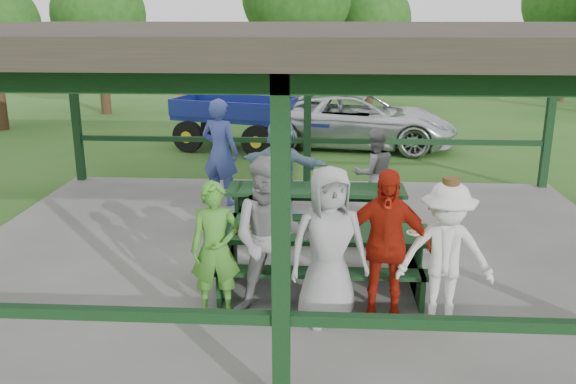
# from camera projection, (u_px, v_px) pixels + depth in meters

# --- Properties ---
(ground) EXTENTS (90.00, 90.00, 0.00)m
(ground) POSITION_uv_depth(u_px,v_px,m) (299.00, 257.00, 9.10)
(ground) COLOR #2A561A
(ground) RESTS_ON ground
(concrete_slab) EXTENTS (10.00, 8.00, 0.10)m
(concrete_slab) POSITION_uv_depth(u_px,v_px,m) (299.00, 254.00, 9.08)
(concrete_slab) COLOR slate
(concrete_slab) RESTS_ON ground
(pavilion_structure) EXTENTS (10.60, 8.60, 3.24)m
(pavilion_structure) POSITION_uv_depth(u_px,v_px,m) (300.00, 39.00, 8.21)
(pavilion_structure) COLOR black
(pavilion_structure) RESTS_ON concrete_slab
(picnic_table_near) EXTENTS (2.77, 1.39, 0.75)m
(picnic_table_near) POSITION_uv_depth(u_px,v_px,m) (321.00, 251.00, 7.77)
(picnic_table_near) COLOR black
(picnic_table_near) RESTS_ON concrete_slab
(picnic_table_far) EXTENTS (2.80, 1.39, 0.75)m
(picnic_table_far) POSITION_uv_depth(u_px,v_px,m) (316.00, 204.00, 9.69)
(picnic_table_far) COLOR black
(picnic_table_far) RESTS_ON concrete_slab
(table_setting) EXTENTS (2.38, 0.45, 0.10)m
(table_setting) POSITION_uv_depth(u_px,v_px,m) (316.00, 228.00, 7.71)
(table_setting) COLOR white
(table_setting) RESTS_ON picnic_table_near
(contestant_green) EXTENTS (0.63, 0.47, 1.59)m
(contestant_green) POSITION_uv_depth(u_px,v_px,m) (216.00, 249.00, 6.98)
(contestant_green) COLOR #48932C
(contestant_green) RESTS_ON concrete_slab
(contestant_grey_left) EXTENTS (0.96, 0.76, 1.90)m
(contestant_grey_left) POSITION_uv_depth(u_px,v_px,m) (271.00, 239.00, 6.87)
(contestant_grey_left) COLOR gray
(contestant_grey_left) RESTS_ON concrete_slab
(contestant_grey_mid) EXTENTS (1.01, 0.78, 1.82)m
(contestant_grey_mid) POSITION_uv_depth(u_px,v_px,m) (329.00, 246.00, 6.77)
(contestant_grey_mid) COLOR #9C9C9F
(contestant_grey_mid) RESTS_ON concrete_slab
(contestant_red) EXTENTS (1.08, 0.53, 1.77)m
(contestant_red) POSITION_uv_depth(u_px,v_px,m) (384.00, 245.00, 6.86)
(contestant_red) COLOR #A71C0C
(contestant_red) RESTS_ON concrete_slab
(contestant_white_fedora) EXTENTS (1.11, 0.69, 1.71)m
(contestant_white_fedora) POSITION_uv_depth(u_px,v_px,m) (446.00, 254.00, 6.74)
(contestant_white_fedora) COLOR white
(contestant_white_fedora) RESTS_ON concrete_slab
(spectator_lblue) EXTENTS (1.67, 1.02, 1.72)m
(spectator_lblue) POSITION_uv_depth(u_px,v_px,m) (281.00, 167.00, 10.47)
(spectator_lblue) COLOR #7CA7C0
(spectator_lblue) RESTS_ON concrete_slab
(spectator_blue) EXTENTS (0.83, 0.68, 1.95)m
(spectator_blue) POSITION_uv_depth(u_px,v_px,m) (220.00, 152.00, 11.05)
(spectator_blue) COLOR #3D4EA0
(spectator_blue) RESTS_ON concrete_slab
(spectator_grey) EXTENTS (0.90, 0.80, 1.55)m
(spectator_grey) POSITION_uv_depth(u_px,v_px,m) (374.00, 173.00, 10.38)
(spectator_grey) COLOR gray
(spectator_grey) RESTS_ON concrete_slab
(pickup_truck) EXTENTS (5.52, 3.09, 1.46)m
(pickup_truck) POSITION_uv_depth(u_px,v_px,m) (358.00, 120.00, 16.42)
(pickup_truck) COLOR silver
(pickup_truck) RESTS_ON ground
(farm_trailer) EXTENTS (4.21, 2.50, 1.46)m
(farm_trailer) POSITION_uv_depth(u_px,v_px,m) (235.00, 122.00, 16.25)
(farm_trailer) COLOR navy
(farm_trailer) RESTS_ON ground
(tree_far_left) EXTENTS (3.25, 3.25, 5.08)m
(tree_far_left) POSITION_uv_depth(u_px,v_px,m) (99.00, 16.00, 21.22)
(tree_far_left) COLOR #301E13
(tree_far_left) RESTS_ON ground
(tree_mid) EXTENTS (3.07, 3.07, 4.79)m
(tree_mid) POSITION_uv_depth(u_px,v_px,m) (372.00, 21.00, 23.60)
(tree_mid) COLOR #301E13
(tree_mid) RESTS_ON ground
(tree_far_right) EXTENTS (3.76, 3.76, 5.88)m
(tree_far_right) POSITION_uv_depth(u_px,v_px,m) (571.00, 1.00, 24.29)
(tree_far_right) COLOR #301E13
(tree_far_right) RESTS_ON ground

